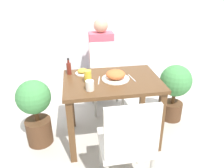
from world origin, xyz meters
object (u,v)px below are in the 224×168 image
object	(u,v)px
chair_far	(106,73)
potted_plant_left	(36,109)
side_plate	(83,72)
person_figure	(102,59)
sauce_bottle	(69,68)
juice_glass	(88,77)
potted_plant_right	(175,87)
drink_cup	(90,85)
food_plate	(116,75)
chair_near	(127,142)

from	to	relation	value
chair_far	potted_plant_left	size ratio (longest dim) A/B	1.20
side_plate	person_figure	bearing A→B (deg)	69.89
person_figure	side_plate	bearing A→B (deg)	-110.11
sauce_bottle	juice_glass	bearing A→B (deg)	-54.14
side_plate	potted_plant_right	size ratio (longest dim) A/B	0.21
drink_cup	potted_plant_left	size ratio (longest dim) A/B	0.13
food_plate	person_figure	xyz separation A→B (m)	(-0.01, 1.06, -0.19)
chair_far	drink_cup	world-z (taller)	chair_far
potted_plant_right	person_figure	distance (m)	1.16
juice_glass	potted_plant_left	bearing A→B (deg)	171.91
drink_cup	sauce_bottle	distance (m)	0.46
person_figure	chair_near	bearing A→B (deg)	-91.08
juice_glass	person_figure	distance (m)	1.15
food_plate	side_plate	distance (m)	0.38
sauce_bottle	potted_plant_left	world-z (taller)	sauce_bottle
potted_plant_left	potted_plant_right	distance (m)	1.63
side_plate	sauce_bottle	size ratio (longest dim) A/B	0.86
food_plate	sauce_bottle	distance (m)	0.51
chair_near	drink_cup	size ratio (longest dim) A/B	9.53
side_plate	drink_cup	size ratio (longest dim) A/B	1.66
side_plate	person_figure	xyz separation A→B (m)	(0.32, 0.86, -0.17)
sauce_bottle	person_figure	size ratio (longest dim) A/B	0.15
chair_near	juice_glass	world-z (taller)	chair_near
food_plate	juice_glass	xyz separation A→B (m)	(-0.28, -0.03, 0.02)
side_plate	person_figure	distance (m)	0.93
chair_near	side_plate	bearing A→B (deg)	-72.56
food_plate	drink_cup	size ratio (longest dim) A/B	2.99
potted_plant_right	chair_near	bearing A→B (deg)	-131.59
chair_near	food_plate	world-z (taller)	chair_near
chair_near	juice_glass	distance (m)	0.77
chair_near	side_plate	size ratio (longest dim) A/B	5.76
chair_near	chair_far	bearing A→B (deg)	-91.77
potted_plant_left	potted_plant_right	xyz separation A→B (m)	(1.62, 0.18, 0.02)
chair_far	side_plate	size ratio (longest dim) A/B	5.76
juice_glass	potted_plant_right	size ratio (longest dim) A/B	0.17
chair_near	side_plate	xyz separation A→B (m)	(-0.28, 0.90, 0.24)
chair_near	sauce_bottle	xyz separation A→B (m)	(-0.42, 0.92, 0.29)
potted_plant_left	side_plate	bearing A→B (deg)	16.43
drink_cup	juice_glass	size ratio (longest dim) A/B	0.75
food_plate	potted_plant_right	size ratio (longest dim) A/B	0.38
food_plate	side_plate	bearing A→B (deg)	148.37
chair_near	person_figure	size ratio (longest dim) A/B	0.77
sauce_bottle	drink_cup	bearing A→B (deg)	-66.11
chair_near	sauce_bottle	world-z (taller)	sauce_bottle
food_plate	chair_far	bearing A→B (deg)	89.69
food_plate	potted_plant_right	world-z (taller)	food_plate
side_plate	drink_cup	distance (m)	0.40
drink_cup	juice_glass	xyz separation A→B (m)	(-0.00, 0.17, 0.02)
chair_near	drink_cup	xyz separation A→B (m)	(-0.24, 0.50, 0.26)
chair_near	juice_glass	size ratio (longest dim) A/B	7.15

